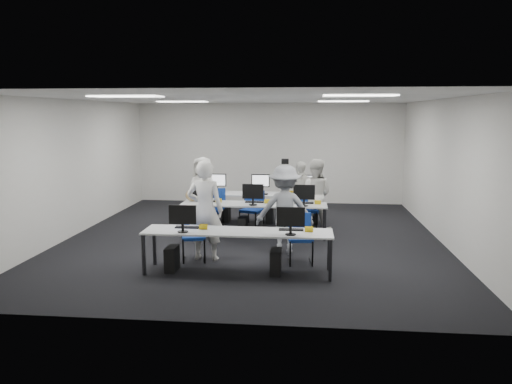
# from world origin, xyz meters

# --- Properties ---
(room) EXTENTS (9.00, 9.02, 3.00)m
(room) POSITION_xyz_m (0.00, 0.00, 1.50)
(room) COLOR black
(room) RESTS_ON ground
(ceiling_panels) EXTENTS (5.20, 4.60, 0.02)m
(ceiling_panels) POSITION_xyz_m (0.00, 0.00, 2.98)
(ceiling_panels) COLOR white
(ceiling_panels) RESTS_ON room
(desk_front) EXTENTS (3.20, 0.70, 0.73)m
(desk_front) POSITION_xyz_m (0.00, -2.40, 0.68)
(desk_front) COLOR silver
(desk_front) RESTS_ON ground
(desk_mid) EXTENTS (3.20, 0.70, 0.73)m
(desk_mid) POSITION_xyz_m (0.00, 0.20, 0.68)
(desk_mid) COLOR silver
(desk_mid) RESTS_ON ground
(desk_back) EXTENTS (3.20, 0.70, 0.73)m
(desk_back) POSITION_xyz_m (0.00, 1.60, 0.68)
(desk_back) COLOR silver
(desk_back) RESTS_ON ground
(equipment_front) EXTENTS (2.51, 0.41, 1.19)m
(equipment_front) POSITION_xyz_m (-0.19, -2.42, 0.36)
(equipment_front) COLOR #0C259C
(equipment_front) RESTS_ON desk_front
(equipment_mid) EXTENTS (2.91, 0.41, 1.19)m
(equipment_mid) POSITION_xyz_m (-0.19, 0.18, 0.36)
(equipment_mid) COLOR white
(equipment_mid) RESTS_ON desk_mid
(equipment_back) EXTENTS (2.91, 0.41, 1.19)m
(equipment_back) POSITION_xyz_m (0.19, 1.62, 0.36)
(equipment_back) COLOR white
(equipment_back) RESTS_ON desk_back
(chair_0) EXTENTS (0.50, 0.53, 0.87)m
(chair_0) POSITION_xyz_m (-0.90, -1.75, 0.27)
(chair_0) COLOR navy
(chair_0) RESTS_ON ground
(chair_1) EXTENTS (0.48, 0.52, 0.89)m
(chair_1) POSITION_xyz_m (1.05, -1.72, 0.28)
(chair_1) COLOR navy
(chair_1) RESTS_ON ground
(chair_2) EXTENTS (0.48, 0.52, 0.90)m
(chair_2) POSITION_xyz_m (-1.04, 0.70, 0.28)
(chair_2) COLOR navy
(chair_2) RESTS_ON ground
(chair_3) EXTENTS (0.60, 0.62, 0.93)m
(chair_3) POSITION_xyz_m (-0.09, 0.72, 0.29)
(chair_3) COLOR navy
(chair_3) RESTS_ON ground
(chair_4) EXTENTS (0.56, 0.59, 0.96)m
(chair_4) POSITION_xyz_m (1.22, 0.82, 0.30)
(chair_4) COLOR navy
(chair_4) RESTS_ON ground
(chair_5) EXTENTS (0.59, 0.62, 0.96)m
(chair_5) POSITION_xyz_m (-1.02, 1.03, 0.30)
(chair_5) COLOR navy
(chair_5) RESTS_ON ground
(chair_6) EXTENTS (0.46, 0.50, 0.86)m
(chair_6) POSITION_xyz_m (-0.09, 1.12, 0.27)
(chair_6) COLOR navy
(chair_6) RESTS_ON ground
(chair_7) EXTENTS (0.49, 0.53, 0.90)m
(chair_7) POSITION_xyz_m (1.07, 0.96, 0.28)
(chair_7) COLOR navy
(chair_7) RESTS_ON ground
(handbag) EXTENTS (0.35, 0.26, 0.26)m
(handbag) POSITION_xyz_m (-1.42, 0.35, 0.86)
(handbag) COLOR tan
(handbag) RESTS_ON desk_mid
(student_0) EXTENTS (0.70, 0.49, 1.86)m
(student_0) POSITION_xyz_m (-0.71, -1.66, 0.93)
(student_0) COLOR silver
(student_0) RESTS_ON ground
(student_1) EXTENTS (0.94, 0.81, 1.66)m
(student_1) POSITION_xyz_m (1.35, 0.94, 0.83)
(student_1) COLOR silver
(student_1) RESTS_ON ground
(student_2) EXTENTS (0.97, 0.82, 1.68)m
(student_2) POSITION_xyz_m (-1.31, 1.00, 0.84)
(student_2) COLOR silver
(student_2) RESTS_ON ground
(student_3) EXTENTS (1.02, 0.68, 1.60)m
(student_3) POSITION_xyz_m (0.99, 0.95, 0.80)
(student_3) COLOR silver
(student_3) RESTS_ON ground
(photographer) EXTENTS (1.15, 0.71, 1.72)m
(photographer) POSITION_xyz_m (0.74, -1.10, 0.86)
(photographer) COLOR slate
(photographer) RESTS_ON ground
(dslr_camera) EXTENTS (0.15, 0.19, 0.10)m
(dslr_camera) POSITION_xyz_m (0.73, -0.92, 1.78)
(dslr_camera) COLOR black
(dslr_camera) RESTS_ON photographer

